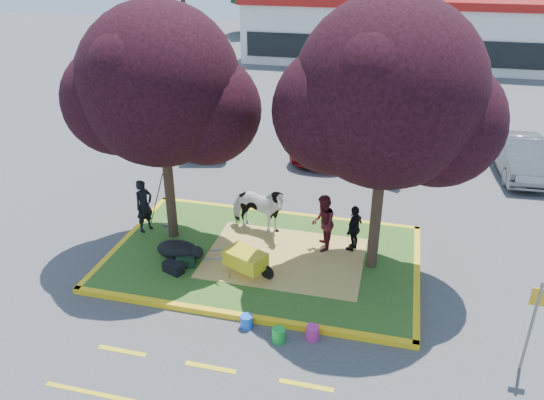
% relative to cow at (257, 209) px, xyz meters
% --- Properties ---
extents(ground, '(90.00, 90.00, 0.00)m').
position_rel_cow_xyz_m(ground, '(0.48, -1.20, -0.90)').
color(ground, '#424244').
rests_on(ground, ground).
extents(median_island, '(8.00, 5.00, 0.15)m').
position_rel_cow_xyz_m(median_island, '(0.48, -1.20, -0.83)').
color(median_island, '#2C561B').
rests_on(median_island, ground).
extents(curb_near, '(8.30, 0.16, 0.15)m').
position_rel_cow_xyz_m(curb_near, '(0.48, -3.78, -0.83)').
color(curb_near, yellow).
rests_on(curb_near, ground).
extents(curb_far, '(8.30, 0.16, 0.15)m').
position_rel_cow_xyz_m(curb_far, '(0.48, 1.38, -0.83)').
color(curb_far, yellow).
rests_on(curb_far, ground).
extents(curb_left, '(0.16, 5.30, 0.15)m').
position_rel_cow_xyz_m(curb_left, '(-3.60, -1.20, -0.83)').
color(curb_left, yellow).
rests_on(curb_left, ground).
extents(curb_right, '(0.16, 5.30, 0.15)m').
position_rel_cow_xyz_m(curb_right, '(4.56, -1.20, -0.83)').
color(curb_right, yellow).
rests_on(curb_right, ground).
extents(straw_bedding, '(4.20, 3.00, 0.01)m').
position_rel_cow_xyz_m(straw_bedding, '(1.08, -1.20, -0.75)').
color(straw_bedding, '#E7BB5F').
rests_on(straw_bedding, median_island).
extents(tree_purple_left, '(5.06, 4.20, 6.51)m').
position_rel_cow_xyz_m(tree_purple_left, '(-2.30, -0.82, 3.46)').
color(tree_purple_left, black).
rests_on(tree_purple_left, median_island).
extents(tree_purple_right, '(5.30, 4.40, 6.82)m').
position_rel_cow_xyz_m(tree_purple_right, '(3.40, -1.02, 3.66)').
color(tree_purple_right, black).
rests_on(tree_purple_right, median_island).
extents(fire_lane_stripe_a, '(1.10, 0.12, 0.01)m').
position_rel_cow_xyz_m(fire_lane_stripe_a, '(-1.52, -5.40, -0.90)').
color(fire_lane_stripe_a, yellow).
rests_on(fire_lane_stripe_a, ground).
extents(fire_lane_stripe_b, '(1.10, 0.12, 0.01)m').
position_rel_cow_xyz_m(fire_lane_stripe_b, '(0.48, -5.40, -0.90)').
color(fire_lane_stripe_b, yellow).
rests_on(fire_lane_stripe_b, ground).
extents(fire_lane_stripe_c, '(1.10, 0.12, 0.01)m').
position_rel_cow_xyz_m(fire_lane_stripe_c, '(2.48, -5.40, -0.90)').
color(fire_lane_stripe_c, yellow).
rests_on(fire_lane_stripe_c, ground).
extents(retail_building, '(20.40, 8.40, 4.40)m').
position_rel_cow_xyz_m(retail_building, '(2.48, 26.79, 1.35)').
color(retail_building, silver).
rests_on(retail_building, ground).
extents(cow, '(1.88, 1.09, 1.50)m').
position_rel_cow_xyz_m(cow, '(0.00, 0.00, 0.00)').
color(cow, white).
rests_on(cow, median_island).
extents(calf, '(1.34, 1.05, 0.51)m').
position_rel_cow_xyz_m(calf, '(-1.69, -1.90, -0.50)').
color(calf, black).
rests_on(calf, median_island).
extents(handler, '(0.59, 0.69, 1.59)m').
position_rel_cow_xyz_m(handler, '(-3.22, -0.69, 0.04)').
color(handler, black).
rests_on(handler, median_island).
extents(visitor_a, '(0.72, 0.86, 1.61)m').
position_rel_cow_xyz_m(visitor_a, '(1.98, -0.48, 0.06)').
color(visitor_a, '#4A151C').
rests_on(visitor_a, median_island).
extents(visitor_b, '(0.58, 0.85, 1.35)m').
position_rel_cow_xyz_m(visitor_b, '(2.82, -0.32, -0.08)').
color(visitor_b, black).
rests_on(visitor_b, median_island).
extents(wheelbarrow, '(1.84, 0.98, 0.70)m').
position_rel_cow_xyz_m(wheelbarrow, '(0.32, -2.26, -0.27)').
color(wheelbarrow, black).
rests_on(wheelbarrow, median_island).
extents(gear_bag_dark, '(0.61, 0.47, 0.27)m').
position_rel_cow_xyz_m(gear_bag_dark, '(-1.55, -2.57, -0.61)').
color(gear_bag_dark, black).
rests_on(gear_bag_dark, median_island).
extents(gear_bag_green, '(0.57, 0.44, 0.27)m').
position_rel_cow_xyz_m(gear_bag_green, '(-1.36, -2.21, -0.62)').
color(gear_bag_green, black).
rests_on(gear_bag_green, median_island).
extents(sign_post, '(0.30, 0.06, 2.15)m').
position_rel_cow_xyz_m(sign_post, '(6.63, -3.90, 0.40)').
color(sign_post, slate).
rests_on(sign_post, ground).
extents(bucket_green, '(0.39, 0.39, 0.32)m').
position_rel_cow_xyz_m(bucket_green, '(1.65, -4.27, -0.74)').
color(bucket_green, green).
rests_on(bucket_green, ground).
extents(bucket_pink, '(0.38, 0.38, 0.32)m').
position_rel_cow_xyz_m(bucket_pink, '(2.35, -4.02, -0.74)').
color(bucket_pink, '#CD2D87').
rests_on(bucket_pink, ground).
extents(bucket_blue, '(0.30, 0.30, 0.30)m').
position_rel_cow_xyz_m(bucket_blue, '(0.84, -4.00, -0.75)').
color(bucket_blue, blue).
rests_on(bucket_blue, ground).
extents(car_black, '(1.51, 3.64, 1.23)m').
position_rel_cow_xyz_m(car_black, '(-7.04, 8.05, -0.28)').
color(car_black, black).
rests_on(car_black, ground).
extents(car_silver, '(2.87, 5.06, 1.58)m').
position_rel_cow_xyz_m(car_silver, '(-4.03, 7.08, -0.11)').
color(car_silver, gray).
rests_on(car_silver, ground).
extents(car_red, '(2.37, 5.07, 1.40)m').
position_rel_cow_xyz_m(car_red, '(0.89, 7.34, -0.20)').
color(car_red, '#A10D17').
rests_on(car_red, ground).
extents(car_white, '(3.66, 5.02, 1.35)m').
position_rel_cow_xyz_m(car_white, '(4.25, 6.86, -0.22)').
color(car_white, white).
rests_on(car_white, ground).
extents(car_grey, '(1.74, 4.30, 1.39)m').
position_rel_cow_xyz_m(car_grey, '(8.15, 6.83, -0.21)').
color(car_grey, '#575A5E').
rests_on(car_grey, ground).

